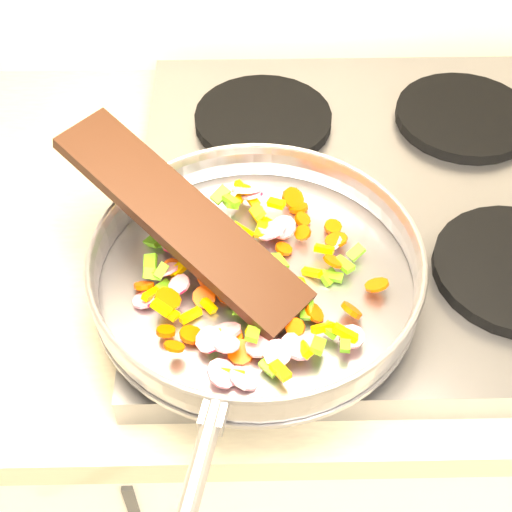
{
  "coord_description": "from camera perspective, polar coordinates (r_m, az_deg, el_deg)",
  "views": [
    {
      "loc": [
        -0.87,
        1.01,
        1.56
      ],
      "look_at": [
        -0.86,
        1.5,
        1.0
      ],
      "focal_mm": 50.0,
      "sensor_mm": 36.0,
      "label": 1
    }
  ],
  "objects": [
    {
      "name": "vegetable_heap",
      "position": [
        0.76,
        -0.8,
        -1.44
      ],
      "size": [
        0.28,
        0.29,
        0.05
      ],
      "color": "#DE3E00",
      "rests_on": "saute_pan"
    },
    {
      "name": "grate_fl",
      "position": [
        0.8,
        1.09,
        -1.36
      ],
      "size": [
        0.19,
        0.19,
        0.02
      ],
      "primitive_type": "cylinder",
      "color": "black",
      "rests_on": "cooktop"
    },
    {
      "name": "saute_pan",
      "position": [
        0.76,
        -0.03,
        -0.96
      ],
      "size": [
        0.39,
        0.55,
        0.05
      ],
      "rotation": [
        0.0,
        0.0,
        -0.22
      ],
      "color": "#9E9EA5",
      "rests_on": "grate_fl"
    },
    {
      "name": "grate_br",
      "position": [
        1.05,
        16.33,
        10.66
      ],
      "size": [
        0.19,
        0.19,
        0.02
      ],
      "primitive_type": "cylinder",
      "color": "black",
      "rests_on": "cooktop"
    },
    {
      "name": "wooden_spatula",
      "position": [
        0.75,
        -5.96,
        2.99
      ],
      "size": [
        0.28,
        0.26,
        0.1
      ],
      "primitive_type": "cube",
      "rotation": [
        0.0,
        -0.29,
        2.43
      ],
      "color": "black",
      "rests_on": "saute_pan"
    },
    {
      "name": "cooktop",
      "position": [
        0.93,
        9.46,
        4.25
      ],
      "size": [
        0.6,
        0.6,
        0.04
      ],
      "primitive_type": "cube",
      "color": "#939399",
      "rests_on": "counter_top"
    },
    {
      "name": "grate_bl",
      "position": [
        1.0,
        0.58,
        10.91
      ],
      "size": [
        0.19,
        0.19,
        0.02
      ],
      "primitive_type": "cylinder",
      "color": "black",
      "rests_on": "cooktop"
    }
  ]
}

